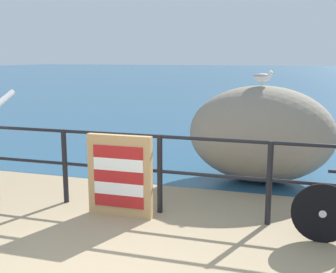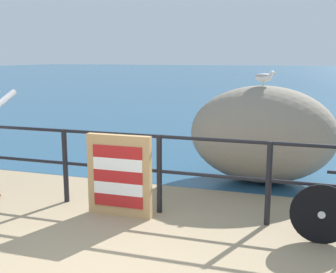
% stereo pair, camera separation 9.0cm
% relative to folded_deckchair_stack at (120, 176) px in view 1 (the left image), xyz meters
% --- Properties ---
extents(ground_plane, '(120.00, 120.00, 0.10)m').
position_rel_folded_deckchair_stack_xyz_m(ground_plane, '(0.44, 18.07, -0.57)').
color(ground_plane, '#937F60').
extents(sea_surface, '(120.00, 90.00, 0.01)m').
position_rel_folded_deckchair_stack_xyz_m(sea_surface, '(0.44, 46.38, -0.52)').
color(sea_surface, navy).
rests_on(sea_surface, ground_plane).
extents(promenade_railing, '(8.24, 0.07, 1.02)m').
position_rel_folded_deckchair_stack_xyz_m(promenade_railing, '(0.44, 0.25, 0.12)').
color(promenade_railing, black).
rests_on(promenade_railing, ground_plane).
extents(folded_deckchair_stack, '(0.84, 0.10, 1.04)m').
position_rel_folded_deckchair_stack_xyz_m(folded_deckchair_stack, '(0.00, 0.00, 0.00)').
color(folded_deckchair_stack, tan).
rests_on(folded_deckchair_stack, ground_plane).
extents(breakwater_boulder_main, '(2.30, 1.55, 1.54)m').
position_rel_folded_deckchair_stack_xyz_m(breakwater_boulder_main, '(1.55, 2.07, 0.25)').
color(breakwater_boulder_main, gray).
rests_on(breakwater_boulder_main, ground).
extents(seagull, '(0.34, 0.13, 0.23)m').
position_rel_folded_deckchair_stack_xyz_m(seagull, '(1.55, 2.05, 1.16)').
color(seagull, gold).
rests_on(seagull, breakwater_boulder_main).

